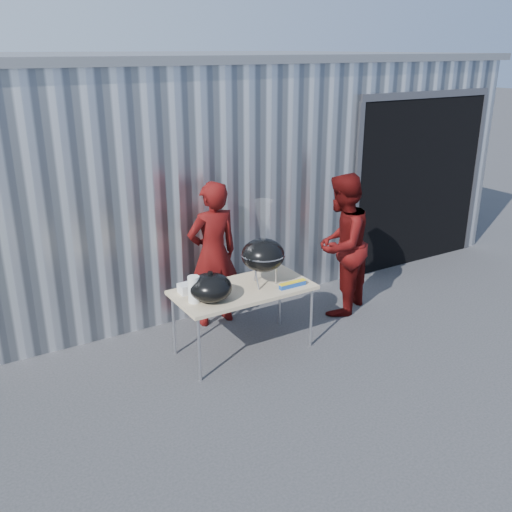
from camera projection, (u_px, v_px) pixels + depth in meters
ground at (305, 366)px, 6.05m from camera, size 80.00×80.00×0.00m
building at (193, 150)px, 9.65m from camera, size 8.20×6.20×3.10m
folding_table at (243, 292)px, 6.14m from camera, size 1.50×0.75×0.75m
kettle_grill at (263, 249)px, 6.07m from camera, size 0.48×0.48×0.95m
grill_lid at (211, 287)px, 5.78m from camera, size 0.44×0.44×0.32m
paper_towels at (194, 289)px, 5.74m from camera, size 0.12×0.12×0.28m
white_tub at (188, 288)px, 6.00m from camera, size 0.20×0.15×0.10m
foil_box at (292, 284)px, 6.14m from camera, size 0.32×0.06×0.06m
person_cook at (213, 254)px, 6.74m from camera, size 0.65×0.43×1.76m
person_bystander at (341, 245)px, 7.03m from camera, size 1.08×1.00×1.78m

